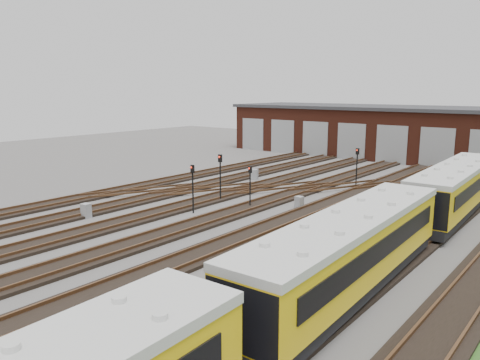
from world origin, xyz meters
The scene contains 12 objects.
ground centered at (0.00, 0.00, 0.00)m, with size 120.00×120.00×0.00m, color #4A4744.
track_network centered at (-0.17, 0.59, 0.11)m, with size 30.40×70.00×0.33m.
maintenance_shed centered at (-0.01, 39.97, 3.20)m, with size 51.00×12.50×6.35m.
metro_train centered at (10.00, -1.45, 1.93)m, with size 3.25×47.16×3.12m.
signal_mast_0 centered at (-5.23, 7.84, 2.31)m, with size 0.30×0.28×3.60m.
signal_mast_1 centered at (-4.34, 3.94, 2.16)m, with size 0.28×0.27×3.39m.
signal_mast_2 centered at (-2.15, 7.58, 1.96)m, with size 0.27×0.25×3.06m.
signal_mast_3 centered at (0.16, 20.28, 2.11)m, with size 0.30×0.28×3.28m.
relay_cabinet_0 centered at (-9.02, -1.45, 0.49)m, with size 0.59×0.49×0.98m, color #939597.
relay_cabinet_1 centered at (-8.36, 16.33, 0.49)m, with size 0.59×0.49×0.99m, color #939597.
relay_cabinet_2 centered at (0.78, 9.56, 0.46)m, with size 0.55×0.46×0.91m, color #939597.
relay_cabinet_3 centered at (9.17, 11.75, 0.45)m, with size 0.54×0.45×0.90m, color #939597.
Camera 1 is at (17.94, -18.53, 8.48)m, focal length 35.00 mm.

